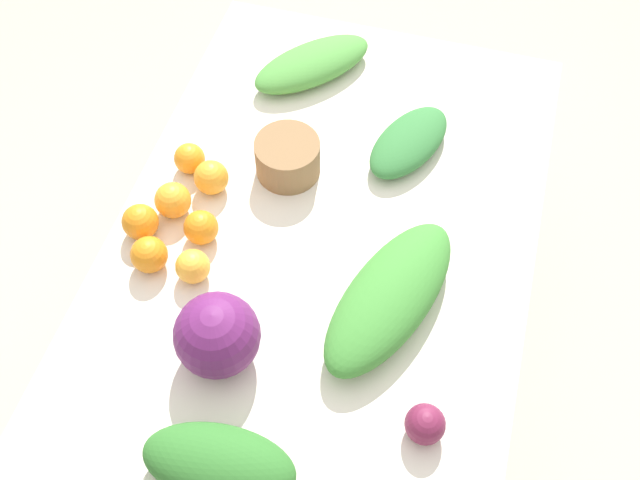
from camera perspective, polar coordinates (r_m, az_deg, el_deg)
name	(u,v)px	position (r m, az deg, el deg)	size (l,w,h in m)	color
ground_plane	(320,377)	(2.17, 0.00, -10.90)	(8.00, 8.00, 0.00)	#B2A899
dining_table	(320,268)	(1.60, 0.00, -2.22)	(1.40, 0.89, 0.74)	silver
cabbage_purple	(217,335)	(1.34, -8.23, -7.55)	(0.16, 0.16, 0.16)	#601E5B
paper_bag	(288,158)	(1.60, -2.60, 6.61)	(0.15, 0.15, 0.09)	olive
greens_bunch_kale	(312,64)	(1.82, -0.62, 13.91)	(0.32, 0.13, 0.07)	#4C933D
greens_bunch_beet_tops	(409,142)	(1.66, 7.12, 7.78)	(0.25, 0.13, 0.06)	#337538
greens_bunch_scallion	(219,463)	(1.29, -8.09, -17.28)	(0.27, 0.13, 0.10)	#2D6B28
greens_bunch_dandelion	(390,297)	(1.41, 5.61, -4.53)	(0.40, 0.16, 0.09)	#3D8433
beet_root	(425,424)	(1.32, 8.40, -14.37)	(0.07, 0.07, 0.07)	maroon
orange_0	(173,199)	(1.57, -11.64, 3.25)	(0.08, 0.08, 0.08)	orange
orange_1	(190,158)	(1.64, -10.40, 6.44)	(0.07, 0.07, 0.07)	orange
orange_2	(149,255)	(1.50, -13.51, -1.14)	(0.08, 0.08, 0.08)	orange
orange_3	(211,177)	(1.59, -8.70, 4.97)	(0.08, 0.08, 0.08)	orange
orange_4	(140,222)	(1.55, -14.18, 1.42)	(0.08, 0.08, 0.08)	orange
orange_5	(193,266)	(1.47, -10.14, -2.09)	(0.07, 0.07, 0.07)	#F9A833
orange_6	(201,228)	(1.52, -9.50, 0.99)	(0.07, 0.07, 0.07)	orange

